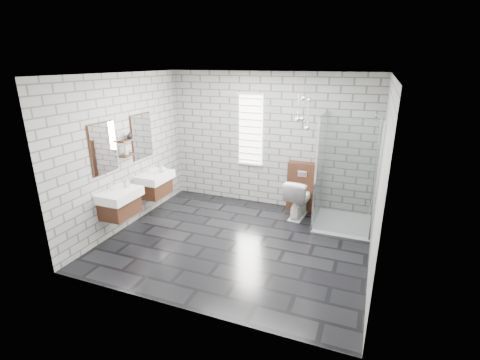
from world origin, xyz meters
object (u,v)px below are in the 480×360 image
Objects in this scene: vanity_left at (118,196)px; cistern_panel at (302,187)px; vanity_right at (153,178)px; toilet at (299,198)px; shower_enclosure at (339,201)px.

cistern_panel is at bearing 40.31° from vanity_left.
vanity_left reaches higher than cistern_panel.
vanity_left is 1.00× the size of vanity_right.
vanity_left is 3.29m from toilet.
cistern_panel is 1.31× the size of toilet.
cistern_panel reaches higher than toilet.
vanity_left is at bearing -153.08° from shower_enclosure.
toilet is (0.00, -0.33, -0.12)m from cistern_panel.
shower_enclosure reaches higher than vanity_right.
vanity_left is at bearing 42.04° from toilet.
toilet is (2.65, 1.92, -0.38)m from vanity_left.
cistern_panel is 0.49× the size of shower_enclosure.
vanity_left is at bearing -90.00° from vanity_right.
cistern_panel is (2.65, 2.25, -0.26)m from vanity_left.
vanity_right is at bearing 90.00° from vanity_left.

